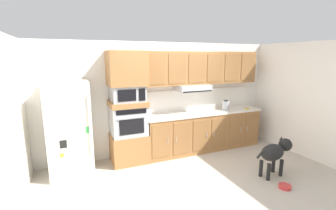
# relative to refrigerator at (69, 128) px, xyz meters

# --- Properties ---
(ground_plane) EXTENTS (9.60, 9.60, 0.00)m
(ground_plane) POSITION_rel_refrigerator_xyz_m (2.03, -0.68, -0.88)
(ground_plane) COLOR #B2A899
(back_kitchen_wall) EXTENTS (6.20, 0.12, 2.50)m
(back_kitchen_wall) POSITION_rel_refrigerator_xyz_m (2.03, 0.43, 0.37)
(back_kitchen_wall) COLOR silver
(back_kitchen_wall) RESTS_ON ground
(side_panel_left) EXTENTS (0.12, 7.10, 2.50)m
(side_panel_left) POSITION_rel_refrigerator_xyz_m (-0.77, -0.68, 0.37)
(side_panel_left) COLOR silver
(side_panel_left) RESTS_ON ground
(side_panel_right) EXTENTS (0.12, 7.10, 2.50)m
(side_panel_right) POSITION_rel_refrigerator_xyz_m (4.83, -0.68, 0.37)
(side_panel_right) COLOR white
(side_panel_right) RESTS_ON ground
(refrigerator) EXTENTS (0.76, 0.73, 1.76)m
(refrigerator) POSITION_rel_refrigerator_xyz_m (0.00, 0.00, 0.00)
(refrigerator) COLOR silver
(refrigerator) RESTS_ON ground
(oven_base_cabinet) EXTENTS (0.74, 0.62, 0.60)m
(oven_base_cabinet) POSITION_rel_refrigerator_xyz_m (1.13, 0.07, -0.58)
(oven_base_cabinet) COLOR #996638
(oven_base_cabinet) RESTS_ON ground
(built_in_oven) EXTENTS (0.70, 0.62, 0.60)m
(built_in_oven) POSITION_rel_refrigerator_xyz_m (1.13, 0.07, 0.02)
(built_in_oven) COLOR #A8AAAF
(built_in_oven) RESTS_ON oven_base_cabinet
(appliance_mid_shelf) EXTENTS (0.74, 0.62, 0.10)m
(appliance_mid_shelf) POSITION_rel_refrigerator_xyz_m (1.13, 0.07, 0.37)
(appliance_mid_shelf) COLOR #996638
(appliance_mid_shelf) RESTS_ON built_in_oven
(microwave) EXTENTS (0.64, 0.54, 0.32)m
(microwave) POSITION_rel_refrigerator_xyz_m (1.13, 0.07, 0.58)
(microwave) COLOR #A8AAAF
(microwave) RESTS_ON appliance_mid_shelf
(appliance_upper_cabinet) EXTENTS (0.74, 0.62, 0.68)m
(appliance_upper_cabinet) POSITION_rel_refrigerator_xyz_m (1.13, 0.07, 1.08)
(appliance_upper_cabinet) COLOR #996638
(appliance_upper_cabinet) RESTS_ON microwave
(lower_cabinet_run) EXTENTS (2.86, 0.63, 0.88)m
(lower_cabinet_run) POSITION_rel_refrigerator_xyz_m (2.93, 0.07, -0.44)
(lower_cabinet_run) COLOR #996638
(lower_cabinet_run) RESTS_ON ground
(countertop_slab) EXTENTS (2.90, 0.64, 0.04)m
(countertop_slab) POSITION_rel_refrigerator_xyz_m (2.93, 0.07, 0.02)
(countertop_slab) COLOR silver
(countertop_slab) RESTS_ON lower_cabinet_run
(backsplash_panel) EXTENTS (2.90, 0.02, 0.50)m
(backsplash_panel) POSITION_rel_refrigerator_xyz_m (2.93, 0.36, 0.29)
(backsplash_panel) COLOR white
(backsplash_panel) RESTS_ON countertop_slab
(upper_cabinet_with_hood) EXTENTS (2.86, 0.48, 0.88)m
(upper_cabinet_with_hood) POSITION_rel_refrigerator_xyz_m (2.91, 0.19, 1.02)
(upper_cabinet_with_hood) COLOR #996638
(upper_cabinet_with_hood) RESTS_ON backsplash_panel
(screwdriver) EXTENTS (0.15, 0.16, 0.03)m
(screwdriver) POSITION_rel_refrigerator_xyz_m (4.05, -0.10, 0.05)
(screwdriver) COLOR yellow
(screwdriver) RESTS_ON countertop_slab
(electric_kettle) EXTENTS (0.17, 0.17, 0.24)m
(electric_kettle) POSITION_rel_refrigerator_xyz_m (3.51, 0.02, 0.15)
(electric_kettle) COLOR #A8AAAF
(electric_kettle) RESTS_ON countertop_slab
(dog) EXTENTS (0.96, 0.35, 0.69)m
(dog) POSITION_rel_refrigerator_xyz_m (3.48, -1.58, -0.42)
(dog) COLOR black
(dog) RESTS_ON ground
(dog_food_bowl) EXTENTS (0.20, 0.20, 0.06)m
(dog_food_bowl) POSITION_rel_refrigerator_xyz_m (3.28, -2.01, -0.85)
(dog_food_bowl) COLOR red
(dog_food_bowl) RESTS_ON ground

